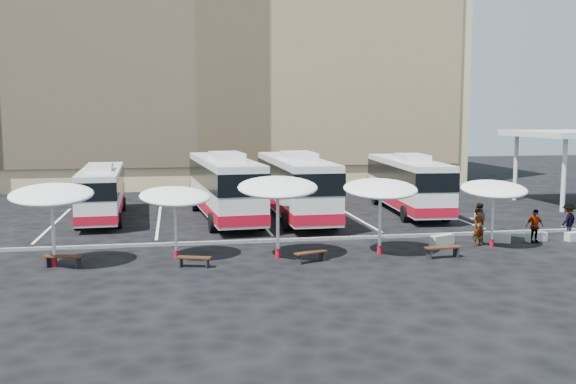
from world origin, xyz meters
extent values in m
plane|color=black|center=(0.00, 0.00, 0.00)|extent=(120.00, 120.00, 0.00)
cube|color=tan|center=(0.00, 32.00, 12.50)|extent=(42.00, 18.00, 25.00)
cube|color=#A3855D|center=(0.00, 22.90, 12.00)|extent=(40.00, 0.30, 20.00)
cylinder|color=silver|center=(20.00, 7.00, 2.40)|extent=(0.30, 0.30, 4.80)
cylinder|color=silver|center=(20.00, 13.00, 2.40)|extent=(0.30, 0.30, 4.80)
cube|color=black|center=(0.00, 0.50, 0.07)|extent=(34.00, 0.25, 0.15)
cube|color=white|center=(-12.00, 8.00, 0.01)|extent=(0.15, 12.00, 0.01)
cube|color=white|center=(-6.00, 8.00, 0.01)|extent=(0.15, 12.00, 0.01)
cube|color=white|center=(0.00, 8.00, 0.01)|extent=(0.15, 12.00, 0.01)
cube|color=white|center=(6.00, 8.00, 0.01)|extent=(0.15, 12.00, 0.01)
cube|color=white|center=(12.00, 8.00, 0.01)|extent=(0.15, 12.00, 0.01)
cube|color=silver|center=(-9.38, 9.34, 1.75)|extent=(2.66, 10.83, 2.69)
cube|color=black|center=(-9.38, 9.34, 2.29)|extent=(2.72, 10.89, 0.99)
cube|color=#AD0C1F|center=(-9.38, 9.34, 0.76)|extent=(2.72, 10.89, 0.49)
cube|color=#AD0C1F|center=(-9.59, 14.71, 1.08)|extent=(2.30, 0.27, 1.25)
cube|color=silver|center=(-9.35, 8.44, 3.27)|extent=(1.54, 2.74, 0.36)
cylinder|color=black|center=(-10.63, 12.43, 0.45)|extent=(0.35, 0.91, 0.90)
cylinder|color=black|center=(-8.39, 12.51, 0.45)|extent=(0.35, 0.91, 0.90)
cylinder|color=black|center=(-10.36, 5.71, 0.45)|extent=(0.35, 0.91, 0.90)
cylinder|color=black|center=(-8.12, 5.80, 0.45)|extent=(0.35, 0.91, 0.90)
cube|color=silver|center=(-2.04, 8.04, 2.10)|extent=(3.74, 13.08, 3.22)
cube|color=black|center=(-2.04, 8.04, 2.74)|extent=(3.81, 13.14, 1.18)
cube|color=#AD0C1F|center=(-2.04, 8.04, 0.91)|extent=(3.81, 13.14, 0.59)
cube|color=#AD0C1F|center=(-2.57, 14.47, 1.29)|extent=(2.76, 0.44, 1.50)
cube|color=silver|center=(-1.95, 6.97, 3.92)|extent=(1.98, 3.35, 0.43)
cylinder|color=black|center=(-3.69, 11.68, 0.54)|extent=(0.46, 1.10, 1.07)
cylinder|color=black|center=(-1.01, 11.90, 0.54)|extent=(0.46, 1.10, 1.07)
cylinder|color=black|center=(-3.03, 3.65, 0.54)|extent=(0.46, 1.10, 1.07)
cylinder|color=black|center=(-0.35, 3.87, 0.54)|extent=(0.46, 1.10, 1.07)
cube|color=silver|center=(2.28, 7.65, 2.10)|extent=(2.83, 12.93, 3.23)
cube|color=black|center=(2.28, 7.65, 2.74)|extent=(2.90, 13.00, 1.18)
cube|color=#AD0C1F|center=(2.28, 7.65, 0.91)|extent=(2.90, 13.00, 0.59)
cube|color=#AD0C1F|center=(2.20, 14.10, 1.29)|extent=(2.75, 0.25, 1.51)
cube|color=silver|center=(2.29, 6.58, 3.92)|extent=(1.76, 3.24, 0.43)
cylinder|color=black|center=(0.89, 11.40, 0.54)|extent=(0.39, 1.08, 1.08)
cylinder|color=black|center=(3.58, 11.43, 0.54)|extent=(0.39, 1.08, 1.08)
cylinder|color=black|center=(0.98, 3.34, 0.54)|extent=(0.39, 1.08, 1.08)
cylinder|color=black|center=(3.67, 3.37, 0.54)|extent=(0.39, 1.08, 1.08)
cube|color=silver|center=(9.97, 8.84, 1.95)|extent=(3.45, 12.14, 2.99)
cube|color=black|center=(9.97, 8.84, 2.55)|extent=(3.52, 12.21, 1.10)
cube|color=#AD0C1F|center=(9.97, 8.84, 0.85)|extent=(3.52, 12.21, 0.55)
cube|color=#AD0C1F|center=(10.45, 14.81, 1.20)|extent=(2.56, 0.40, 1.40)
cube|color=silver|center=(9.89, 7.84, 3.64)|extent=(1.83, 3.11, 0.40)
cylinder|color=black|center=(9.01, 12.42, 0.50)|extent=(0.43, 1.02, 1.00)
cylinder|color=black|center=(11.49, 12.22, 0.50)|extent=(0.43, 1.02, 1.00)
cylinder|color=black|center=(8.40, 4.96, 0.50)|extent=(0.43, 1.02, 1.00)
cylinder|color=black|center=(10.89, 4.76, 0.50)|extent=(0.43, 1.02, 1.00)
cylinder|color=silver|center=(-10.06, -3.04, 1.50)|extent=(0.15, 0.15, 3.01)
cylinder|color=#AD0C1F|center=(-10.06, -3.04, 0.20)|extent=(0.23, 0.23, 0.40)
ellipsoid|color=white|center=(-10.06, -3.04, 3.06)|extent=(3.63, 3.67, 1.03)
cylinder|color=silver|center=(-5.01, -2.43, 1.37)|extent=(0.16, 0.16, 2.75)
cylinder|color=#AD0C1F|center=(-5.01, -2.43, 0.18)|extent=(0.25, 0.25, 0.37)
ellipsoid|color=white|center=(-5.01, -2.43, 2.79)|extent=(3.87, 3.89, 0.94)
cylinder|color=silver|center=(-0.55, -3.08, 1.56)|extent=(0.16, 0.16, 3.13)
cylinder|color=#AD0C1F|center=(-0.55, -3.08, 0.21)|extent=(0.25, 0.25, 0.42)
ellipsoid|color=white|center=(-0.55, -3.08, 3.18)|extent=(3.90, 3.94, 1.07)
cylinder|color=silver|center=(4.15, -3.14, 1.48)|extent=(0.15, 0.15, 2.97)
cylinder|color=#AD0C1F|center=(4.15, -3.14, 0.20)|extent=(0.24, 0.24, 0.40)
ellipsoid|color=white|center=(4.15, -3.14, 3.02)|extent=(3.73, 3.76, 1.02)
cylinder|color=silver|center=(10.02, -2.52, 1.38)|extent=(0.15, 0.15, 2.76)
cylinder|color=#AD0C1F|center=(10.02, -2.52, 0.18)|extent=(0.24, 0.24, 0.37)
ellipsoid|color=white|center=(10.02, -2.52, 2.81)|extent=(3.67, 3.71, 0.95)
cube|color=#32180B|center=(-9.68, -3.26, 0.47)|extent=(1.69, 0.91, 0.07)
cube|color=black|center=(-10.30, -3.07, 0.22)|extent=(0.19, 0.42, 0.44)
cube|color=black|center=(-9.05, -3.46, 0.22)|extent=(0.19, 0.42, 0.44)
cube|color=#32180B|center=(-4.28, -4.18, 0.41)|extent=(1.49, 0.83, 0.06)
cube|color=black|center=(-4.83, -4.00, 0.19)|extent=(0.17, 0.36, 0.38)
cube|color=black|center=(-3.74, -4.37, 0.19)|extent=(0.17, 0.36, 0.38)
cube|color=#32180B|center=(0.71, -4.16, 0.43)|extent=(1.55, 0.94, 0.06)
cube|color=black|center=(0.15, -4.39, 0.20)|extent=(0.20, 0.38, 0.40)
cube|color=black|center=(1.27, -3.94, 0.20)|extent=(0.20, 0.38, 0.40)
cube|color=#32180B|center=(6.70, -4.37, 0.47)|extent=(1.69, 0.59, 0.07)
cube|color=black|center=(6.04, -4.43, 0.22)|extent=(0.10, 0.42, 0.44)
cube|color=black|center=(7.36, -4.31, 0.22)|extent=(0.10, 0.42, 0.44)
cube|color=#999994|center=(7.82, -1.68, 0.25)|extent=(1.39, 0.93, 0.50)
cube|color=#999994|center=(10.79, -1.57, 0.24)|extent=(1.35, 0.87, 0.48)
cube|color=#999994|center=(12.90, -1.66, 0.21)|extent=(1.19, 0.62, 0.43)
cube|color=#999994|center=(14.96, -1.84, 0.22)|extent=(1.23, 0.67, 0.44)
imported|color=black|center=(9.47, -2.21, 0.91)|extent=(0.79, 0.68, 1.83)
imported|color=black|center=(10.41, -0.40, 0.92)|extent=(1.12, 1.06, 1.83)
imported|color=black|center=(12.57, -2.00, 0.84)|extent=(1.02, 0.49, 1.68)
imported|color=black|center=(15.06, -0.99, 0.89)|extent=(1.33, 1.14, 1.79)
camera|label=1|loc=(-5.05, -30.74, 6.38)|focal=40.00mm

